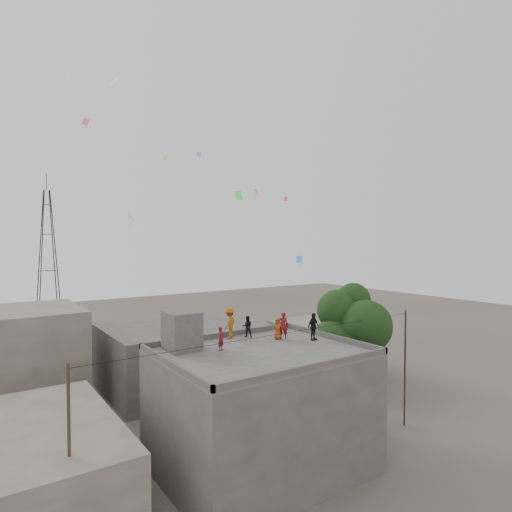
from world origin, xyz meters
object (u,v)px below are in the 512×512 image
Objects in this scene: stair_head_box at (182,331)px; person_red_adult at (283,326)px; tree at (352,332)px; person_dark_adult at (313,327)px; transmission_tower at (48,263)px.

person_red_adult is (5.88, -1.03, -0.23)m from stair_head_box.
tree is 5.83× the size of person_dark_adult.
person_red_adult is at bearing -80.13° from transmission_tower.
stair_head_box reaches higher than person_red_adult.
stair_head_box is 10.80m from tree.
stair_head_box is at bearing 151.72° from person_dark_adult.
stair_head_box is 0.10× the size of transmission_tower.
person_red_adult is (-4.68, 0.98, 0.77)m from tree.
transmission_tower is at bearing 106.09° from tree.
tree is 5.88× the size of person_red_adult.
person_red_adult is at bearing 168.23° from tree.
tree is at bearing -73.91° from transmission_tower.
person_dark_adult reaches higher than person_red_adult.
person_red_adult is 1.74m from person_dark_adult.
person_dark_adult is (-3.47, -0.27, 0.78)m from tree.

